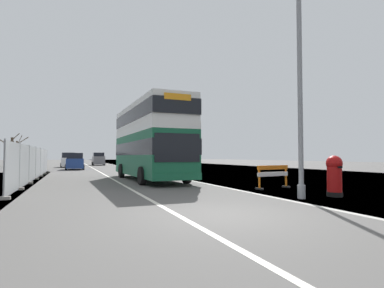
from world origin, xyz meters
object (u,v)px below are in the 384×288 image
(roadworks_barrier, at_px, (273,174))
(car_receding_far, at_px, (98,159))
(car_receding_mid, at_px, (69,160))
(car_oncoming_near, at_px, (75,162))
(red_pillar_postbox, at_px, (334,174))
(double_decker_bus, at_px, (150,140))
(lamppost_foreground, at_px, (300,95))

(roadworks_barrier, xyz_separation_m, car_receding_far, (-4.70, 42.85, 0.31))
(car_receding_mid, bearing_deg, car_oncoming_near, -85.22)
(roadworks_barrier, bearing_deg, red_pillar_postbox, -82.61)
(car_receding_mid, bearing_deg, red_pillar_postbox, -75.58)
(car_oncoming_near, distance_m, car_receding_far, 17.23)
(double_decker_bus, xyz_separation_m, roadworks_barrier, (4.28, -7.36, -1.87))
(lamppost_foreground, xyz_separation_m, red_pillar_postbox, (1.61, 0.01, -2.94))
(lamppost_foreground, height_order, car_oncoming_near, lamppost_foreground)
(red_pillar_postbox, height_order, car_receding_far, car_receding_far)
(car_receding_mid, bearing_deg, roadworks_barrier, -74.93)
(red_pillar_postbox, distance_m, car_receding_far, 46.44)
(lamppost_foreground, bearing_deg, car_receding_far, 94.35)
(red_pillar_postbox, bearing_deg, car_receding_mid, 104.42)
(roadworks_barrier, distance_m, car_receding_mid, 36.21)
(car_oncoming_near, xyz_separation_m, car_receding_mid, (-0.74, 8.88, 0.05))
(roadworks_barrier, height_order, car_receding_far, car_receding_far)
(double_decker_bus, distance_m, car_receding_far, 35.53)
(car_receding_mid, height_order, car_receding_far, car_receding_far)
(lamppost_foreground, relative_size, red_pillar_postbox, 5.11)
(roadworks_barrier, distance_m, car_oncoming_near, 27.49)
(car_receding_far, bearing_deg, roadworks_barrier, -83.75)
(double_decker_bus, height_order, lamppost_foreground, lamppost_foreground)
(red_pillar_postbox, distance_m, car_receding_mid, 39.51)
(car_receding_mid, bearing_deg, car_receding_far, 59.12)
(red_pillar_postbox, height_order, car_oncoming_near, car_oncoming_near)
(roadworks_barrier, bearing_deg, car_receding_mid, 105.07)
(lamppost_foreground, height_order, car_receding_mid, lamppost_foreground)
(car_oncoming_near, bearing_deg, car_receding_mid, 94.78)
(car_receding_far, bearing_deg, car_oncoming_near, -103.34)
(lamppost_foreground, bearing_deg, roadworks_barrier, 70.36)
(car_oncoming_near, relative_size, car_receding_mid, 0.93)
(roadworks_barrier, bearing_deg, car_oncoming_near, 108.39)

